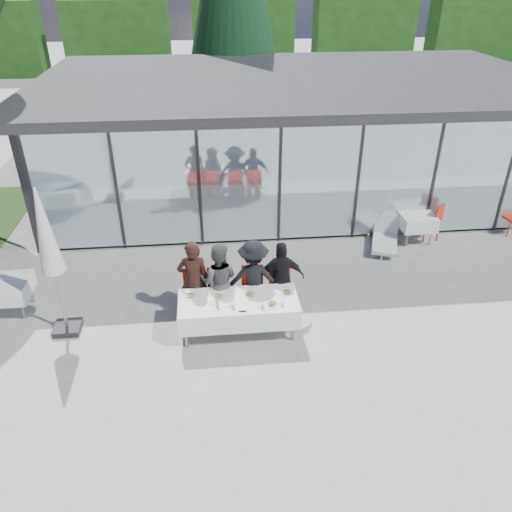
{
  "coord_description": "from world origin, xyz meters",
  "views": [
    {
      "loc": [
        -0.67,
        -7.21,
        6.17
      ],
      "look_at": [
        0.17,
        1.2,
        1.25
      ],
      "focal_mm": 35.0,
      "sensor_mm": 36.0,
      "label": 1
    }
  ],
  "objects": [
    {
      "name": "diner_b",
      "position": [
        -0.59,
        1.08,
        0.8
      ],
      "size": [
        0.89,
        0.89,
        1.61
      ],
      "primitive_type": "imported",
      "rotation": [
        0.0,
        0.0,
        2.99
      ],
      "color": "#545454",
      "rests_on": "ground"
    },
    {
      "name": "plate_a",
      "position": [
        -1.12,
        0.63,
        0.77
      ],
      "size": [
        0.28,
        0.28,
        0.07
      ],
      "color": "white",
      "rests_on": "dining_table"
    },
    {
      "name": "plate_extra",
      "position": [
        0.38,
        0.22,
        0.77
      ],
      "size": [
        0.28,
        0.28,
        0.07
      ],
      "color": "white",
      "rests_on": "dining_table"
    },
    {
      "name": "plate_d",
      "position": [
        0.7,
        0.56,
        0.77
      ],
      "size": [
        0.28,
        0.28,
        0.07
      ],
      "color": "white",
      "rests_on": "dining_table"
    },
    {
      "name": "lounger",
      "position": [
        3.7,
        3.55,
        0.26
      ],
      "size": [
        1.01,
        1.46,
        0.72
      ],
      "color": "silver",
      "rests_on": "ground"
    },
    {
      "name": "diner_chair_b",
      "position": [
        -0.59,
        1.2,
        0.54
      ],
      "size": [
        0.44,
        0.44,
        0.97
      ],
      "color": "red",
      "rests_on": "ground"
    },
    {
      "name": "juice_bottle",
      "position": [
        -0.64,
        0.28,
        0.83
      ],
      "size": [
        0.06,
        0.06,
        0.16
      ],
      "primitive_type": "cylinder",
      "color": "#7BA846",
      "rests_on": "dining_table"
    },
    {
      "name": "diner_c",
      "position": [
        0.11,
        1.08,
        0.82
      ],
      "size": [
        1.13,
        1.13,
        1.64
      ],
      "primitive_type": "imported",
      "rotation": [
        0.0,
        0.0,
        3.07
      ],
      "color": "black",
      "rests_on": "ground"
    },
    {
      "name": "treeline",
      "position": [
        -2.0,
        28.0,
        2.2
      ],
      "size": [
        62.5,
        2.0,
        4.4
      ],
      "color": "#143611",
      "rests_on": "ground"
    },
    {
      "name": "pavilion",
      "position": [
        2.0,
        8.16,
        2.15
      ],
      "size": [
        14.8,
        8.8,
        3.44
      ],
      "color": "gray",
      "rests_on": "ground"
    },
    {
      "name": "spare_chair_a",
      "position": [
        7.23,
        3.96,
        0.54
      ],
      "size": [
        0.5,
        0.5,
        0.97
      ],
      "color": "red",
      "rests_on": "ground"
    },
    {
      "name": "market_umbrella",
      "position": [
        -3.57,
        0.82,
        1.98
      ],
      "size": [
        0.5,
        0.5,
        3.0
      ],
      "color": "black",
      "rests_on": "ground"
    },
    {
      "name": "diner_chair_d",
      "position": [
        0.67,
        1.2,
        0.54
      ],
      "size": [
        0.44,
        0.44,
        0.97
      ],
      "color": "red",
      "rests_on": "ground"
    },
    {
      "name": "diner_a",
      "position": [
        -1.07,
        1.08,
        0.85
      ],
      "size": [
        0.62,
        0.62,
        1.7
      ],
      "primitive_type": "imported",
      "rotation": [
        0.0,
        0.0,
        3.15
      ],
      "color": "black",
      "rests_on": "ground"
    },
    {
      "name": "ground",
      "position": [
        0.0,
        0.0,
        0.0
      ],
      "size": [
        90.0,
        90.0,
        0.0
      ],
      "primitive_type": "plane",
      "color": "#A19F98",
      "rests_on": "ground"
    },
    {
      "name": "plate_c",
      "position": [
        0.01,
        0.57,
        0.77
      ],
      "size": [
        0.28,
        0.28,
        0.07
      ],
      "color": "white",
      "rests_on": "dining_table"
    },
    {
      "name": "drinking_glasses",
      "position": [
        0.13,
        0.18,
        0.8
      ],
      "size": [
        0.98,
        0.14,
        0.1
      ],
      "color": "silver",
      "rests_on": "dining_table"
    },
    {
      "name": "diner_chair_c",
      "position": [
        0.11,
        1.2,
        0.54
      ],
      "size": [
        0.44,
        0.44,
        0.97
      ],
      "color": "red",
      "rests_on": "ground"
    },
    {
      "name": "diner_chair_a",
      "position": [
        -1.07,
        1.2,
        0.54
      ],
      "size": [
        0.44,
        0.44,
        0.97
      ],
      "color": "red",
      "rests_on": "ground"
    },
    {
      "name": "diner_d",
      "position": [
        0.67,
        1.08,
        0.79
      ],
      "size": [
        0.93,
        0.93,
        1.57
      ],
      "primitive_type": "imported",
      "rotation": [
        0.0,
        0.0,
        3.13
      ],
      "color": "black",
      "rests_on": "ground"
    },
    {
      "name": "spare_chair_b",
      "position": [
        5.0,
        3.76,
        0.54
      ],
      "size": [
        0.62,
        0.62,
        0.97
      ],
      "color": "red",
      "rests_on": "ground"
    },
    {
      "name": "plate_b",
      "position": [
        -0.61,
        0.55,
        0.77
      ],
      "size": [
        0.28,
        0.28,
        0.07
      ],
      "color": "white",
      "rests_on": "dining_table"
    },
    {
      "name": "folded_eyeglasses",
      "position": [
        -0.19,
        0.08,
        0.76
      ],
      "size": [
        0.14,
        0.03,
        0.01
      ],
      "primitive_type": "cube",
      "color": "black",
      "rests_on": "dining_table"
    },
    {
      "name": "dining_table",
      "position": [
        -0.24,
        0.45,
        0.54
      ],
      "size": [
        2.26,
        0.96,
        0.75
      ],
      "color": "white",
      "rests_on": "ground"
    },
    {
      "name": "spare_table_right",
      "position": [
        4.54,
        3.75,
        0.55
      ],
      "size": [
        0.86,
        0.86,
        0.74
      ],
      "color": "white",
      "rests_on": "ground"
    },
    {
      "name": "spare_table_left",
      "position": [
        -4.81,
        1.57,
        0.55
      ],
      "size": [
        0.86,
        0.86,
        0.74
      ],
      "color": "white",
      "rests_on": "ground"
    }
  ]
}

